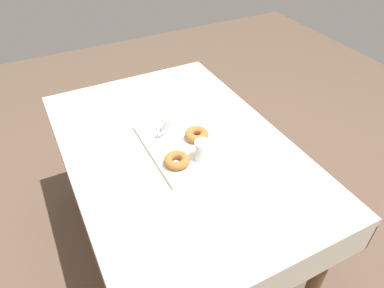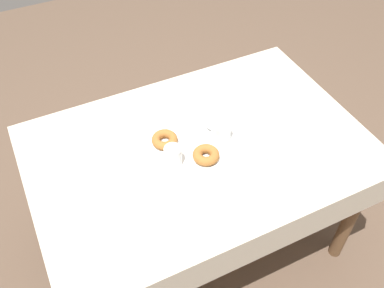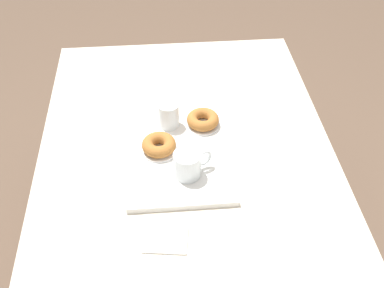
% 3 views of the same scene
% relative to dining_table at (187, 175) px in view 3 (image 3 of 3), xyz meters
% --- Properties ---
extents(ground_plane, '(6.00, 6.00, 0.00)m').
position_rel_dining_table_xyz_m(ground_plane, '(0.00, 0.00, -0.66)').
color(ground_plane, brown).
extents(dining_table, '(1.44, 0.98, 0.75)m').
position_rel_dining_table_xyz_m(dining_table, '(0.00, 0.00, 0.00)').
color(dining_table, beige).
rests_on(dining_table, ground).
extents(serving_tray, '(0.47, 0.33, 0.02)m').
position_rel_dining_table_xyz_m(serving_tray, '(0.01, 0.03, 0.09)').
color(serving_tray, white).
rests_on(serving_tray, dining_table).
extents(tea_mug_left, '(0.09, 0.12, 0.08)m').
position_rel_dining_table_xyz_m(tea_mug_left, '(-0.10, 0.01, 0.14)').
color(tea_mug_left, white).
rests_on(tea_mug_left, serving_tray).
extents(water_glass_near, '(0.07, 0.07, 0.09)m').
position_rel_dining_table_xyz_m(water_glass_near, '(0.14, 0.05, 0.14)').
color(water_glass_near, white).
rests_on(water_glass_near, serving_tray).
extents(donut_plate_left, '(0.12, 0.12, 0.01)m').
position_rel_dining_table_xyz_m(donut_plate_left, '(0.13, -0.06, 0.11)').
color(donut_plate_left, white).
rests_on(donut_plate_left, serving_tray).
extents(sugar_donut_left, '(0.11, 0.11, 0.04)m').
position_rel_dining_table_xyz_m(sugar_donut_left, '(0.13, -0.06, 0.13)').
color(sugar_donut_left, '#A3662D').
rests_on(sugar_donut_left, donut_plate_left).
extents(donut_plate_right, '(0.12, 0.12, 0.01)m').
position_rel_dining_table_xyz_m(donut_plate_right, '(0.02, 0.09, 0.11)').
color(donut_plate_right, white).
rests_on(donut_plate_right, serving_tray).
extents(sugar_donut_right, '(0.11, 0.11, 0.04)m').
position_rel_dining_table_xyz_m(sugar_donut_right, '(0.02, 0.09, 0.13)').
color(sugar_donut_right, '#A3662D').
rests_on(sugar_donut_right, donut_plate_right).
extents(paper_napkin, '(0.14, 0.14, 0.01)m').
position_rel_dining_table_xyz_m(paper_napkin, '(-0.31, 0.08, 0.09)').
color(paper_napkin, white).
rests_on(paper_napkin, dining_table).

